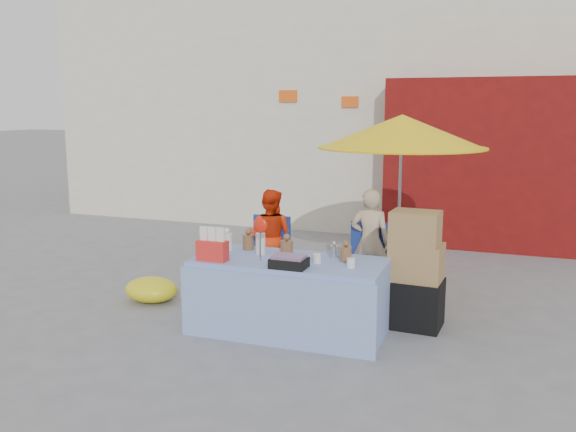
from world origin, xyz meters
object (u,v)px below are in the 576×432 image
at_px(vendor_beige, 370,242).
at_px(umbrella, 402,132).
at_px(box_stack, 415,274).
at_px(chair_right, 367,276).
at_px(market_table, 289,294).
at_px(chair_left, 266,266).
at_px(vendor_orange, 270,237).

xyz_separation_m(vendor_beige, umbrella, (0.30, 0.15, 1.26)).
relative_size(umbrella, box_stack, 1.78).
height_order(chair_right, umbrella, umbrella).
bearing_deg(market_table, vendor_beige, 70.80).
bearing_deg(box_stack, chair_right, 131.40).
bearing_deg(umbrella, market_table, -116.04).
bearing_deg(chair_left, vendor_beige, 5.29).
distance_m(chair_left, chair_right, 1.25).
xyz_separation_m(vendor_orange, box_stack, (1.91, -0.88, -0.05)).
xyz_separation_m(chair_left, umbrella, (1.55, 0.28, 1.64)).
bearing_deg(box_stack, vendor_beige, 126.77).
xyz_separation_m(market_table, box_stack, (1.13, 0.56, 0.17)).
distance_m(market_table, vendor_orange, 1.65).
distance_m(umbrella, box_stack, 1.74).
bearing_deg(vendor_beige, box_stack, 125.93).
distance_m(market_table, box_stack, 1.28).
xyz_separation_m(chair_right, box_stack, (0.66, -0.75, 0.29)).
xyz_separation_m(chair_left, vendor_orange, (0.00, 0.13, 0.34)).
bearing_deg(market_table, chair_left, 119.82).
distance_m(vendor_orange, umbrella, 2.03).
bearing_deg(umbrella, chair_right, -136.57).
xyz_separation_m(chair_right, umbrella, (0.30, 0.28, 1.64)).
height_order(market_table, vendor_beige, vendor_beige).
relative_size(market_table, chair_right, 2.24).
height_order(market_table, chair_left, market_table).
distance_m(chair_left, box_stack, 2.07).
bearing_deg(market_table, chair_right, 69.07).
bearing_deg(vendor_orange, umbrella, -175.31).
bearing_deg(vendor_orange, market_table, 117.46).
bearing_deg(umbrella, box_stack, -70.82).
bearing_deg(chair_right, box_stack, -49.44).
distance_m(chair_left, vendor_beige, 1.31).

